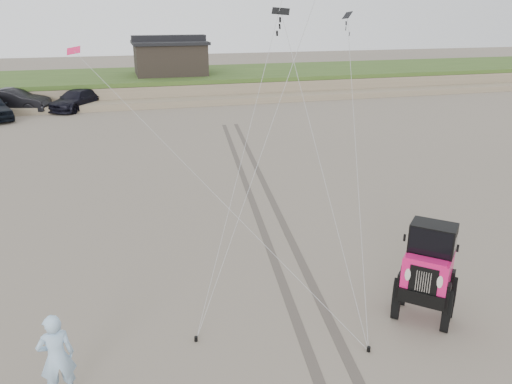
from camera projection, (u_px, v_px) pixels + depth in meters
ground at (284, 345)px, 11.22m from camera, size 160.00×160.00×0.00m
dune_ridge at (148, 85)px, 44.81m from camera, size 160.00×14.25×1.73m
cabin at (170, 57)px, 44.05m from camera, size 6.40×5.40×3.35m
truck_b at (12, 101)px, 36.49m from camera, size 5.58×3.27×1.74m
truck_c at (76, 100)px, 37.67m from camera, size 4.43×5.36×1.46m
jeep at (426, 283)px, 11.87m from camera, size 5.27×5.34×1.95m
man at (57, 357)px, 9.43m from camera, size 0.74×0.56×1.84m
stake_main at (196, 339)px, 11.34m from camera, size 0.08×0.08×0.12m
stake_aux at (369, 349)px, 10.99m from camera, size 0.08×0.08×0.12m
tire_tracks at (265, 208)px, 18.97m from camera, size 5.22×29.74×0.01m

